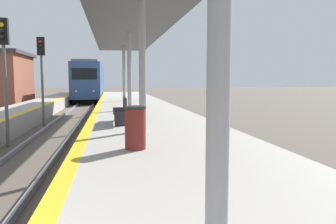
{
  "coord_description": "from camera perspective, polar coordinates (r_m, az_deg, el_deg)",
  "views": [
    {
      "loc": [
        2.39,
        -1.5,
        2.39
      ],
      "look_at": [
        5.35,
        15.51,
        0.69
      ],
      "focal_mm": 35.0,
      "sensor_mm": 36.0,
      "label": 1
    }
  ],
  "objects": [
    {
      "name": "station_canopy",
      "position": [
        13.34,
        -6.0,
        15.86
      ],
      "size": [
        3.57,
        27.68,
        4.06
      ],
      "color": "#99999E",
      "rests_on": "platform_right"
    },
    {
      "name": "train",
      "position": [
        39.69,
        -13.38,
        5.2
      ],
      "size": [
        2.83,
        17.34,
        4.32
      ],
      "color": "black",
      "rests_on": "ground"
    },
    {
      "name": "signal_far",
      "position": [
        17.66,
        -21.16,
        7.71
      ],
      "size": [
        0.36,
        0.31,
        4.5
      ],
      "color": "#595959",
      "rests_on": "ground"
    },
    {
      "name": "signal_mid",
      "position": [
        12.82,
        -26.67,
        8.42
      ],
      "size": [
        0.36,
        0.31,
        4.5
      ],
      "color": "#595959",
      "rests_on": "ground"
    },
    {
      "name": "trash_bin",
      "position": [
        7.19,
        -5.72,
        -2.72
      ],
      "size": [
        0.48,
        0.48,
        0.94
      ],
      "color": "maroon",
      "rests_on": "platform_right"
    },
    {
      "name": "bench",
      "position": [
        11.59,
        -8.14,
        0.53
      ],
      "size": [
        0.44,
        1.93,
        0.92
      ],
      "color": "#28282D",
      "rests_on": "platform_right"
    }
  ]
}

